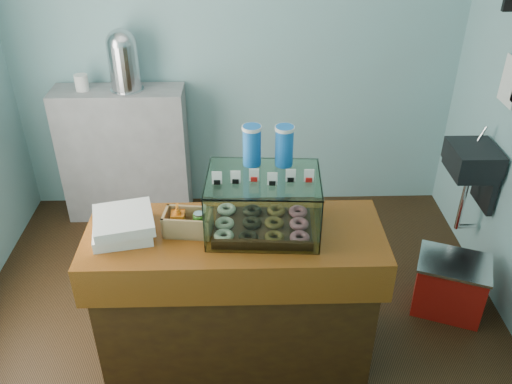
{
  "coord_description": "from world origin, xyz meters",
  "views": [
    {
      "loc": [
        0.05,
        -2.58,
        2.6
      ],
      "look_at": [
        0.12,
        -0.15,
        1.09
      ],
      "focal_mm": 38.0,
      "sensor_mm": 36.0,
      "label": 1
    }
  ],
  "objects_px": {
    "counter": "(236,295)",
    "coffee_urn": "(123,58)",
    "display_case": "(264,198)",
    "red_cooler": "(450,285)"
  },
  "relations": [
    {
      "from": "counter",
      "to": "coffee_urn",
      "type": "xyz_separation_m",
      "value": [
        -0.82,
        1.57,
        0.88
      ]
    },
    {
      "from": "counter",
      "to": "display_case",
      "type": "xyz_separation_m",
      "value": [
        0.16,
        0.06,
        0.62
      ]
    },
    {
      "from": "counter",
      "to": "coffee_urn",
      "type": "relative_size",
      "value": 3.47
    },
    {
      "from": "counter",
      "to": "display_case",
      "type": "height_order",
      "value": "display_case"
    },
    {
      "from": "counter",
      "to": "coffee_urn",
      "type": "bearing_deg",
      "value": 117.45
    },
    {
      "from": "counter",
      "to": "red_cooler",
      "type": "xyz_separation_m",
      "value": [
        1.4,
        0.34,
        -0.26
      ]
    },
    {
      "from": "coffee_urn",
      "to": "red_cooler",
      "type": "relative_size",
      "value": 0.85
    },
    {
      "from": "display_case",
      "to": "red_cooler",
      "type": "relative_size",
      "value": 1.12
    },
    {
      "from": "counter",
      "to": "coffee_urn",
      "type": "distance_m",
      "value": 1.98
    },
    {
      "from": "counter",
      "to": "display_case",
      "type": "distance_m",
      "value": 0.64
    }
  ]
}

